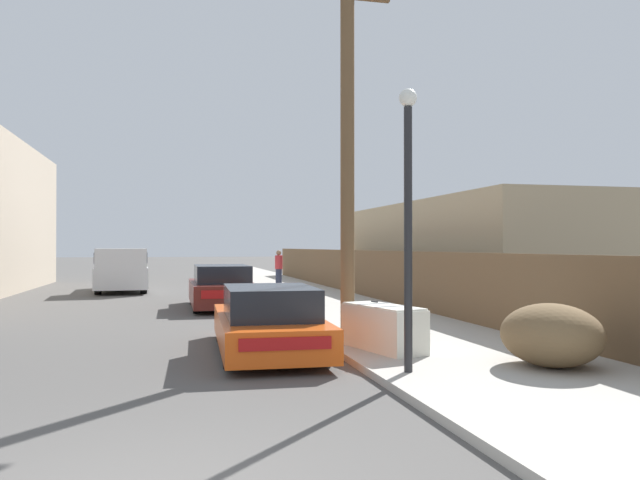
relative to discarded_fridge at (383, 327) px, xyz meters
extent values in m
cube|color=#ADA89E|center=(1.32, 17.80, -0.45)|extent=(4.20, 63.00, 0.12)
cube|color=silver|center=(0.00, 0.00, -0.01)|extent=(1.08, 1.90, 0.74)
cube|color=white|center=(0.00, 0.00, 0.37)|extent=(1.03, 1.82, 0.03)
cube|color=#333335|center=(0.04, 0.58, 0.40)|extent=(0.08, 0.20, 0.02)
cube|color=gray|center=(-0.07, 0.28, 0.39)|extent=(0.67, 0.23, 0.01)
cube|color=gray|center=(0.07, -0.26, 0.39)|extent=(0.67, 0.23, 0.01)
cube|color=#E05114|center=(-1.89, 0.92, -0.10)|extent=(1.91, 4.63, 0.53)
cube|color=black|center=(-1.91, 0.51, 0.44)|extent=(1.58, 2.25, 0.53)
cube|color=#B21414|center=(-1.97, -1.38, 0.00)|extent=(1.36, 0.08, 0.19)
cylinder|color=black|center=(-2.60, 2.36, -0.19)|extent=(0.22, 0.64, 0.63)
cylinder|color=black|center=(-1.09, 2.31, -0.19)|extent=(0.22, 0.64, 0.63)
cylinder|color=black|center=(-2.70, -0.47, -0.19)|extent=(0.22, 0.64, 0.63)
cylinder|color=black|center=(-1.19, -0.53, -0.19)|extent=(0.22, 0.64, 0.63)
cube|color=#5B1E19|center=(-2.06, 9.30, -0.03)|extent=(1.86, 4.54, 0.67)
cube|color=black|center=(-2.06, 9.12, 0.57)|extent=(1.60, 2.55, 0.52)
cube|color=#B21414|center=(-2.07, 7.01, 0.09)|extent=(1.45, 0.03, 0.23)
cylinder|color=black|center=(-2.87, 10.71, -0.19)|extent=(0.20, 0.64, 0.64)
cylinder|color=black|center=(-1.26, 10.71, -0.19)|extent=(0.20, 0.64, 0.64)
cylinder|color=black|center=(-2.87, 7.89, -0.19)|extent=(0.20, 0.64, 0.64)
cylinder|color=black|center=(-1.26, 7.89, -0.19)|extent=(0.20, 0.64, 0.64)
cube|color=silver|center=(-5.62, 17.43, 0.13)|extent=(2.36, 5.35, 0.84)
cube|color=silver|center=(-5.54, 15.99, 0.94)|extent=(2.07, 2.47, 0.77)
cube|color=black|center=(-5.54, 15.99, 0.96)|extent=(2.11, 2.42, 0.42)
cylinder|color=black|center=(-4.66, 15.86, -0.08)|extent=(0.31, 0.86, 0.85)
cylinder|color=black|center=(-6.39, 15.75, -0.08)|extent=(0.31, 0.86, 0.85)
cylinder|color=black|center=(-4.86, 19.10, -0.08)|extent=(0.31, 0.86, 0.85)
cylinder|color=black|center=(-6.59, 18.99, -0.08)|extent=(0.31, 0.86, 0.85)
cylinder|color=brown|center=(-0.11, 1.86, 3.45)|extent=(0.28, 0.28, 7.68)
cylinder|color=#232326|center=(-0.29, -1.91, 1.52)|extent=(0.12, 0.12, 3.81)
sphere|color=white|center=(-0.29, -1.91, 3.55)|extent=(0.26, 0.26, 0.26)
ellipsoid|color=brown|center=(1.95, -2.03, 0.09)|extent=(1.44, 1.64, 0.94)
cube|color=brown|center=(3.27, 11.95, 0.44)|extent=(0.08, 32.77, 1.65)
cube|color=tan|center=(7.74, 11.44, 1.26)|extent=(6.00, 14.43, 3.54)
cylinder|color=#282D42|center=(1.15, 17.50, 0.00)|extent=(0.28, 0.28, 0.77)
cylinder|color=#B72D33|center=(1.15, 17.50, 0.70)|extent=(0.34, 0.34, 0.61)
sphere|color=#8C664C|center=(1.15, 17.50, 1.12)|extent=(0.23, 0.23, 0.23)
camera|label=1|loc=(-3.60, -10.30, 1.41)|focal=35.00mm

